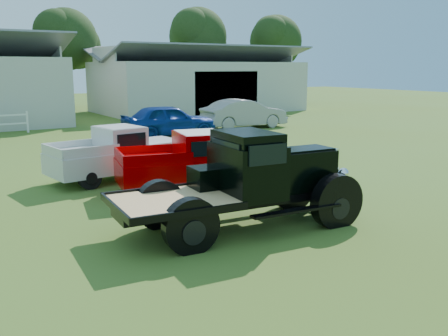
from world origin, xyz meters
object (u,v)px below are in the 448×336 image
vintage_flatbed (243,181)px  misc_car_grey (244,114)px  white_pickup (118,153)px  red_pickup (198,161)px  misc_car_blue (169,120)px

vintage_flatbed → misc_car_grey: (10.88, 15.69, -0.25)m
vintage_flatbed → white_pickup: size_ratio=1.21×
red_pickup → white_pickup: (-1.45, 2.77, -0.04)m
red_pickup → misc_car_blue: red_pickup is taller
vintage_flatbed → white_pickup: vintage_flatbed is taller
vintage_flatbed → misc_car_grey: size_ratio=1.08×
misc_car_grey → white_pickup: bearing=132.0°
red_pickup → misc_car_grey: bearing=62.5°
misc_car_blue → vintage_flatbed: bearing=163.7°
red_pickup → white_pickup: bearing=129.8°
vintage_flatbed → red_pickup: bearing=81.3°
red_pickup → misc_car_grey: size_ratio=0.93×
misc_car_grey → vintage_flatbed: bearing=148.3°
misc_car_blue → misc_car_grey: (5.47, 0.88, 0.01)m
misc_car_blue → misc_car_grey: 5.54m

